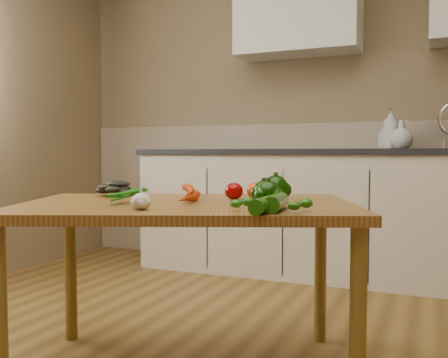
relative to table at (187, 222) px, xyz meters
name	(u,v)px	position (x,y,z in m)	size (l,w,h in m)	color
room	(164,43)	(0.03, -0.22, 0.64)	(4.04, 5.04, 2.64)	brown
counter_run	(335,212)	(0.24, 1.79, -0.15)	(2.84, 0.64, 1.14)	beige
table	(187,222)	(0.00, 0.00, 0.00)	(1.48, 1.23, 0.68)	#91602A
soap_bottle_a	(391,129)	(0.60, 1.90, 0.43)	(0.11, 0.11, 0.28)	silver
soap_bottle_b	(384,136)	(0.55, 1.94, 0.38)	(0.08, 0.08, 0.18)	silver
soap_bottle_c	(401,135)	(0.67, 1.85, 0.39)	(0.15, 0.15, 0.19)	silver
carrot_bunch	(170,193)	(-0.08, 0.01, 0.11)	(0.24, 0.18, 0.06)	#C63804
leafy_greens	(111,186)	(-0.44, 0.12, 0.12)	(0.18, 0.16, 0.09)	black
garlic_bulb	(141,202)	(-0.02, -0.29, 0.10)	(0.07, 0.07, 0.06)	beige
pepper_a	(264,192)	(0.28, 0.10, 0.12)	(0.08, 0.08, 0.08)	black
pepper_b	(276,189)	(0.31, 0.17, 0.13)	(0.10, 0.10, 0.10)	black
pepper_c	(268,194)	(0.34, -0.03, 0.12)	(0.09, 0.09, 0.09)	black
tomato_a	(234,191)	(0.13, 0.18, 0.11)	(0.08, 0.08, 0.07)	#860204
tomato_b	(256,191)	(0.20, 0.24, 0.11)	(0.07, 0.07, 0.07)	#D93B05
tomato_c	(267,190)	(0.24, 0.28, 0.11)	(0.08, 0.08, 0.07)	#D93B05
zucchini_a	(276,202)	(0.40, -0.14, 0.10)	(0.06, 0.06, 0.20)	#164C08
zucchini_b	(265,205)	(0.38, -0.20, 0.10)	(0.05, 0.05, 0.20)	#164C08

